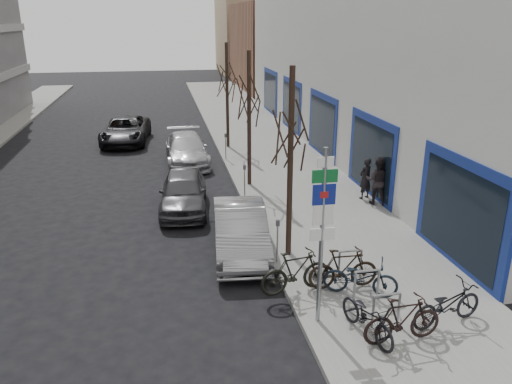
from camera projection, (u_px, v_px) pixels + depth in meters
name	position (u px, v px, depth m)	size (l,w,h in m)	color
ground	(213.00, 338.00, 10.99)	(120.00, 120.00, 0.00)	black
sidewalk_east	(294.00, 183.00, 21.03)	(5.00, 70.00, 0.15)	slate
commercial_building	(489.00, 50.00, 27.18)	(20.00, 32.00, 10.00)	#B7B7B2
brick_building_far	(300.00, 46.00, 49.05)	(12.00, 14.00, 8.00)	brown
tan_building_far	(272.00, 36.00, 62.88)	(13.00, 12.00, 9.00)	#937A5B
highway_sign_pole	(322.00, 227.00, 10.59)	(0.55, 0.10, 4.20)	gray
bike_rack	(367.00, 282.00, 12.00)	(0.66, 2.26, 0.83)	gray
tree_near	(291.00, 119.00, 13.34)	(1.80, 1.80, 5.50)	black
tree_mid	(249.00, 87.00, 19.36)	(1.80, 1.80, 5.50)	black
tree_far	(227.00, 71.00, 25.39)	(1.80, 1.80, 5.50)	black
meter_front	(278.00, 237.00, 13.85)	(0.10, 0.08, 1.27)	gray
meter_mid	(245.00, 178.00, 18.95)	(0.10, 0.08, 1.27)	gray
meter_back	(226.00, 144.00, 24.05)	(0.10, 0.08, 1.27)	gray
bike_near_left	(368.00, 314.00, 10.64)	(0.54, 1.78, 1.09)	black
bike_near_right	(403.00, 319.00, 10.45)	(0.53, 1.79, 1.09)	black
bike_mid_curb	(361.00, 274.00, 12.25)	(0.55, 1.83, 1.12)	black
bike_mid_inner	(296.00, 271.00, 12.35)	(0.56, 1.90, 1.15)	black
bike_far_curb	(448.00, 301.00, 11.06)	(0.57, 1.87, 1.14)	black
bike_far_inner	(343.00, 268.00, 12.55)	(0.54, 1.83, 1.11)	black
parked_car_front	(240.00, 230.00, 14.77)	(1.52, 4.35, 1.43)	#95959A
parked_car_mid	(183.00, 192.00, 18.09)	(1.64, 4.09, 1.39)	#434348
parked_car_back	(187.00, 149.00, 23.92)	(1.95, 4.79, 1.39)	#B4B5BA
lane_car	(126.00, 130.00, 27.94)	(2.36, 5.13, 1.43)	black
pedestrian_near	(365.00, 178.00, 18.77)	(0.58, 0.38, 1.59)	black
pedestrian_far	(378.00, 180.00, 18.20)	(0.67, 0.45, 1.81)	black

